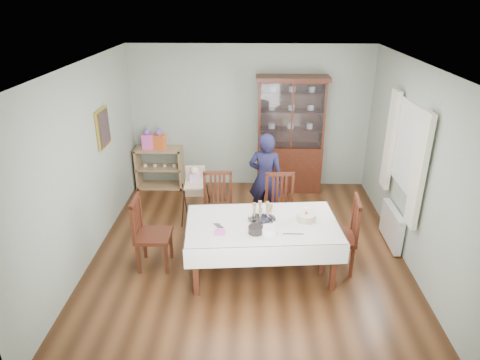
{
  "coord_description": "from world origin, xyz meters",
  "views": [
    {
      "loc": [
        0.03,
        -5.37,
        3.54
      ],
      "look_at": [
        -0.13,
        0.2,
        1.07
      ],
      "focal_mm": 32.0,
      "sensor_mm": 36.0,
      "label": 1
    }
  ],
  "objects_px": {
    "dining_table": "(262,247)",
    "china_cabinet": "(290,134)",
    "chair_far_left": "(219,220)",
    "gift_bag_orange": "(159,140)",
    "chair_far_right": "(280,221)",
    "chair_end_right": "(338,248)",
    "woman": "(265,178)",
    "high_chair": "(196,200)",
    "birthday_cake": "(306,218)",
    "sideboard": "(160,168)",
    "chair_end_left": "(153,246)",
    "champagne_tray": "(262,216)",
    "gift_bag_pink": "(147,140)"
  },
  "relations": [
    {
      "from": "sideboard",
      "to": "woman",
      "type": "height_order",
      "value": "woman"
    },
    {
      "from": "chair_far_left",
      "to": "gift_bag_orange",
      "type": "relative_size",
      "value": 2.69
    },
    {
      "from": "dining_table",
      "to": "gift_bag_orange",
      "type": "distance_m",
      "value": 3.37
    },
    {
      "from": "sideboard",
      "to": "birthday_cake",
      "type": "bearing_deg",
      "value": -46.95
    },
    {
      "from": "sideboard",
      "to": "high_chair",
      "type": "xyz_separation_m",
      "value": [
        0.87,
        -1.33,
        -0.02
      ]
    },
    {
      "from": "dining_table",
      "to": "chair_end_left",
      "type": "height_order",
      "value": "chair_end_left"
    },
    {
      "from": "chair_far_right",
      "to": "chair_end_left",
      "type": "relative_size",
      "value": 0.99
    },
    {
      "from": "chair_end_left",
      "to": "gift_bag_orange",
      "type": "bearing_deg",
      "value": 8.11
    },
    {
      "from": "sideboard",
      "to": "gift_bag_orange",
      "type": "relative_size",
      "value": 2.33
    },
    {
      "from": "woman",
      "to": "china_cabinet",
      "type": "bearing_deg",
      "value": -99.42
    },
    {
      "from": "china_cabinet",
      "to": "champagne_tray",
      "type": "height_order",
      "value": "china_cabinet"
    },
    {
      "from": "sideboard",
      "to": "chair_far_right",
      "type": "relative_size",
      "value": 0.88
    },
    {
      "from": "dining_table",
      "to": "gift_bag_orange",
      "type": "bearing_deg",
      "value": 124.73
    },
    {
      "from": "sideboard",
      "to": "high_chair",
      "type": "relative_size",
      "value": 0.93
    },
    {
      "from": "sideboard",
      "to": "gift_bag_pink",
      "type": "relative_size",
      "value": 2.33
    },
    {
      "from": "chair_far_left",
      "to": "high_chair",
      "type": "height_order",
      "value": "chair_far_left"
    },
    {
      "from": "chair_end_left",
      "to": "high_chair",
      "type": "xyz_separation_m",
      "value": [
        0.44,
        1.32,
        0.07
      ]
    },
    {
      "from": "dining_table",
      "to": "chair_far_right",
      "type": "distance_m",
      "value": 0.93
    },
    {
      "from": "chair_far_right",
      "to": "high_chair",
      "type": "bearing_deg",
      "value": 154.86
    },
    {
      "from": "dining_table",
      "to": "chair_end_right",
      "type": "bearing_deg",
      "value": 6.35
    },
    {
      "from": "chair_far_right",
      "to": "woman",
      "type": "bearing_deg",
      "value": 107.35
    },
    {
      "from": "woman",
      "to": "high_chair",
      "type": "relative_size",
      "value": 1.59
    },
    {
      "from": "chair_end_left",
      "to": "high_chair",
      "type": "height_order",
      "value": "chair_end_left"
    },
    {
      "from": "chair_far_left",
      "to": "woman",
      "type": "relative_size",
      "value": 0.68
    },
    {
      "from": "chair_end_right",
      "to": "birthday_cake",
      "type": "distance_m",
      "value": 0.68
    },
    {
      "from": "chair_end_right",
      "to": "chair_far_left",
      "type": "bearing_deg",
      "value": -109.0
    },
    {
      "from": "dining_table",
      "to": "champagne_tray",
      "type": "relative_size",
      "value": 5.54
    },
    {
      "from": "china_cabinet",
      "to": "birthday_cake",
      "type": "relative_size",
      "value": 7.44
    },
    {
      "from": "chair_end_left",
      "to": "chair_end_right",
      "type": "bearing_deg",
      "value": -90.12
    },
    {
      "from": "china_cabinet",
      "to": "birthday_cake",
      "type": "height_order",
      "value": "china_cabinet"
    },
    {
      "from": "champagne_tray",
      "to": "birthday_cake",
      "type": "relative_size",
      "value": 1.29
    },
    {
      "from": "sideboard",
      "to": "champagne_tray",
      "type": "xyz_separation_m",
      "value": [
        1.93,
        -2.68,
        0.43
      ]
    },
    {
      "from": "woman",
      "to": "chair_far_right",
      "type": "bearing_deg",
      "value": 121.9
    },
    {
      "from": "china_cabinet",
      "to": "sideboard",
      "type": "bearing_deg",
      "value": 179.51
    },
    {
      "from": "dining_table",
      "to": "birthday_cake",
      "type": "height_order",
      "value": "birthday_cake"
    },
    {
      "from": "chair_far_left",
      "to": "gift_bag_pink",
      "type": "distance_m",
      "value": 2.46
    },
    {
      "from": "chair_far_left",
      "to": "chair_far_right",
      "type": "height_order",
      "value": "chair_far_left"
    },
    {
      "from": "chair_far_right",
      "to": "birthday_cake",
      "type": "distance_m",
      "value": 1.0
    },
    {
      "from": "dining_table",
      "to": "chair_far_left",
      "type": "bearing_deg",
      "value": 126.65
    },
    {
      "from": "chair_end_right",
      "to": "gift_bag_orange",
      "type": "xyz_separation_m",
      "value": [
        -2.94,
        2.61,
        0.65
      ]
    },
    {
      "from": "china_cabinet",
      "to": "champagne_tray",
      "type": "relative_size",
      "value": 5.76
    },
    {
      "from": "birthday_cake",
      "to": "high_chair",
      "type": "bearing_deg",
      "value": 140.37
    },
    {
      "from": "high_chair",
      "to": "dining_table",
      "type": "bearing_deg",
      "value": -56.69
    },
    {
      "from": "chair_end_left",
      "to": "champagne_tray",
      "type": "height_order",
      "value": "chair_end_left"
    },
    {
      "from": "birthday_cake",
      "to": "gift_bag_pink",
      "type": "height_order",
      "value": "gift_bag_pink"
    },
    {
      "from": "chair_far_right",
      "to": "chair_end_right",
      "type": "xyz_separation_m",
      "value": [
        0.75,
        -0.76,
        0.01
      ]
    },
    {
      "from": "chair_end_right",
      "to": "gift_bag_orange",
      "type": "relative_size",
      "value": 2.76
    },
    {
      "from": "dining_table",
      "to": "gift_bag_orange",
      "type": "xyz_separation_m",
      "value": [
        -1.89,
        2.73,
        0.59
      ]
    },
    {
      "from": "dining_table",
      "to": "china_cabinet",
      "type": "height_order",
      "value": "china_cabinet"
    },
    {
      "from": "gift_bag_orange",
      "to": "chair_far_right",
      "type": "bearing_deg",
      "value": -40.3
    }
  ]
}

